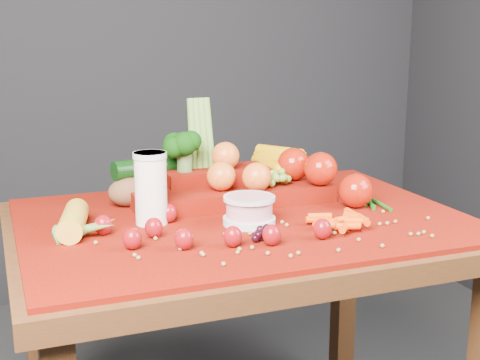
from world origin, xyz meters
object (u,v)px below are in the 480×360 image
object	(u,v)px
produce_mound	(240,178)
yogurt_bowl	(249,209)
milk_glass	(151,186)
table	(243,259)

from	to	relation	value
produce_mound	yogurt_bowl	bearing A→B (deg)	-105.44
yogurt_bowl	produce_mound	xyz separation A→B (m)	(0.06, 0.21, 0.02)
milk_glass	yogurt_bowl	bearing A→B (deg)	-22.29
milk_glass	yogurt_bowl	world-z (taller)	milk_glass
table	produce_mound	bearing A→B (deg)	71.38
milk_glass	produce_mound	world-z (taller)	produce_mound
table	milk_glass	size ratio (longest dim) A/B	6.47
table	yogurt_bowl	distance (m)	0.16
table	milk_glass	distance (m)	0.30
milk_glass	yogurt_bowl	distance (m)	0.24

